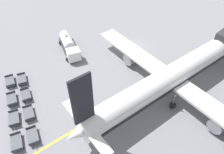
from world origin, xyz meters
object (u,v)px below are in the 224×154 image
Objects in this scene: baggage_dolly_row_near_col_c at (14,119)px; baggage_dolly_row_near_col_d at (16,143)px; baggage_dolly_row_mid_a_col_a at (22,80)px; airplane at (176,74)px; baggage_dolly_row_mid_a_col_c at (29,113)px; fuel_tanker_primary at (69,45)px; baggage_dolly_row_mid_a_col_b at (26,95)px; baggage_dolly_row_near_col_b at (12,99)px; baggage_dolly_row_near_col_a at (10,82)px; baggage_dolly_row_mid_a_col_d at (33,136)px.

baggage_dolly_row_near_col_c is 1.00× the size of baggage_dolly_row_near_col_d.
baggage_dolly_row_mid_a_col_a is (-11.40, 5.00, 0.00)m from baggage_dolly_row_near_col_d.
airplane is 11.29× the size of baggage_dolly_row_mid_a_col_c.
airplane is at bearing 76.96° from baggage_dolly_row_near_col_d.
fuel_tanker_primary is 17.02m from baggage_dolly_row_mid_a_col_c.
baggage_dolly_row_mid_a_col_c is (0.39, 2.08, 0.00)m from baggage_dolly_row_near_col_c.
fuel_tanker_primary is 2.54× the size of baggage_dolly_row_mid_a_col_b.
baggage_dolly_row_near_col_b is at bearing -102.24° from baggage_dolly_row_mid_a_col_b.
baggage_dolly_row_near_col_b is at bearing -121.35° from airplane.
baggage_dolly_row_near_col_c is (8.13, -2.13, 0.00)m from baggage_dolly_row_near_col_a.
baggage_dolly_row_mid_a_col_a is at bearing 166.46° from baggage_dolly_row_mid_a_col_c.
baggage_dolly_row_near_col_a is (-17.79, -21.13, -2.94)m from airplane.
baggage_dolly_row_near_col_c is at bearing -42.28° from baggage_dolly_row_mid_a_col_b.
baggage_dolly_row_near_col_a is 1.00× the size of baggage_dolly_row_mid_a_col_d.
baggage_dolly_row_mid_a_col_c is at bearing 14.10° from baggage_dolly_row_near_col_b.
fuel_tanker_primary is at bearing 136.99° from baggage_dolly_row_mid_a_col_d.
baggage_dolly_row_near_col_b is at bearing 165.39° from baggage_dolly_row_near_col_d.
baggage_dolly_row_near_col_a and baggage_dolly_row_near_col_c have the same top height.
baggage_dolly_row_near_col_c is at bearing -112.57° from airplane.
baggage_dolly_row_near_col_b and baggage_dolly_row_mid_a_col_a have the same top height.
fuel_tanker_primary is at bearing -157.96° from airplane.
airplane reaches higher than fuel_tanker_primary.
baggage_dolly_row_near_col_b is at bearing -40.23° from baggage_dolly_row_mid_a_col_a.
baggage_dolly_row_mid_a_col_b is at bearing 137.72° from baggage_dolly_row_near_col_c.
airplane is 11.32× the size of baggage_dolly_row_near_col_c.
baggage_dolly_row_mid_a_col_b is 1.00× the size of baggage_dolly_row_mid_a_col_d.
baggage_dolly_row_near_col_b is 4.01m from baggage_dolly_row_near_col_c.
baggage_dolly_row_near_col_b is 4.40m from baggage_dolly_row_mid_a_col_c.
baggage_dolly_row_mid_a_col_c is at bearing 165.46° from baggage_dolly_row_mid_a_col_d.
baggage_dolly_row_near_col_d is (12.16, -3.18, 0.00)m from baggage_dolly_row_near_col_a.
airplane is 23.02m from baggage_dolly_row_mid_a_col_d.
baggage_dolly_row_mid_a_col_c is (7.74, -1.87, 0.00)m from baggage_dolly_row_mid_a_col_a.
baggage_dolly_row_near_col_c and baggage_dolly_row_mid_a_col_b have the same top height.
baggage_dolly_row_near_col_d is (4.04, -1.05, 0.00)m from baggage_dolly_row_near_col_c.
baggage_dolly_row_mid_a_col_b is (0.46, 2.11, 0.00)m from baggage_dolly_row_near_col_b.
baggage_dolly_row_near_col_a is 1.00× the size of baggage_dolly_row_mid_a_col_c.
fuel_tanker_primary is 11.59m from baggage_dolly_row_mid_a_col_a.
airplane is 11.30× the size of baggage_dolly_row_mid_a_col_a.
baggage_dolly_row_near_col_b and baggage_dolly_row_near_col_c have the same top height.
baggage_dolly_row_mid_a_col_a is 12.10m from baggage_dolly_row_mid_a_col_d.
baggage_dolly_row_mid_a_col_b is at bearing 164.85° from baggage_dolly_row_mid_a_col_c.
baggage_dolly_row_near_col_c is at bearing -14.68° from baggage_dolly_row_near_col_a.
baggage_dolly_row_mid_a_col_c is (8.51, -0.05, 0.00)m from baggage_dolly_row_near_col_a.
fuel_tanker_primary is at bearing 125.22° from baggage_dolly_row_near_col_c.
baggage_dolly_row_near_col_d is 4.81m from baggage_dolly_row_mid_a_col_c.
baggage_dolly_row_near_col_a is 1.00× the size of baggage_dolly_row_near_col_b.
baggage_dolly_row_mid_a_col_d is (4.00, -1.04, 0.00)m from baggage_dolly_row_mid_a_col_c.
fuel_tanker_primary reaches higher than baggage_dolly_row_mid_a_col_b.
baggage_dolly_row_near_col_d is 1.00× the size of baggage_dolly_row_mid_a_col_d.
baggage_dolly_row_mid_a_col_a is (-7.36, 3.95, 0.00)m from baggage_dolly_row_near_col_c.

